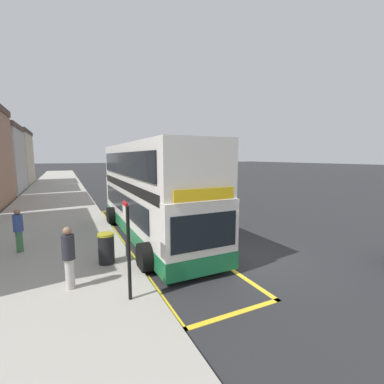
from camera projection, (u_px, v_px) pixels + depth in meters
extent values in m
plane|color=#28282B|center=(111.00, 183.00, 38.57)|extent=(260.00, 260.00, 0.00)
cube|color=#A39E93|center=(57.00, 185.00, 35.52)|extent=(6.00, 76.00, 0.14)
cube|color=white|center=(151.00, 208.00, 12.65)|extent=(2.48, 10.78, 2.30)
cube|color=white|center=(150.00, 164.00, 12.37)|extent=(2.46, 10.57, 1.90)
cube|color=#196B3D|center=(151.00, 225.00, 12.77)|extent=(2.50, 10.80, 0.60)
cube|color=black|center=(150.00, 184.00, 12.50)|extent=(2.51, 9.92, 0.36)
cube|color=black|center=(122.00, 203.00, 12.42)|extent=(0.04, 8.63, 0.90)
cube|color=black|center=(123.00, 164.00, 11.82)|extent=(0.04, 9.49, 1.00)
cube|color=black|center=(205.00, 232.00, 7.80)|extent=(2.19, 0.04, 1.10)
cube|color=yellow|center=(205.00, 194.00, 7.65)|extent=(1.99, 0.04, 0.36)
cylinder|color=black|center=(147.00, 257.00, 8.73)|extent=(0.56, 1.00, 1.00)
cylinder|color=black|center=(216.00, 245.00, 9.89)|extent=(0.56, 1.00, 1.00)
cylinder|color=black|center=(113.00, 216.00, 14.83)|extent=(0.56, 1.00, 1.00)
cylinder|color=black|center=(158.00, 211.00, 15.99)|extent=(0.56, 1.00, 1.00)
cube|color=yellow|center=(121.00, 240.00, 12.09)|extent=(0.16, 14.21, 0.01)
cube|color=yellow|center=(176.00, 233.00, 13.28)|extent=(0.16, 14.21, 0.01)
cube|color=yellow|center=(235.00, 314.00, 6.42)|extent=(2.90, 0.16, 0.01)
cube|color=yellow|center=(121.00, 210.00, 18.94)|extent=(2.90, 0.16, 0.01)
cylinder|color=black|center=(129.00, 254.00, 6.67)|extent=(0.09, 0.09, 2.45)
cube|color=silver|center=(125.00, 212.00, 6.75)|extent=(0.05, 0.42, 0.30)
cube|color=red|center=(125.00, 204.00, 6.73)|extent=(0.05, 0.42, 0.10)
cube|color=black|center=(128.00, 250.00, 6.75)|extent=(0.06, 0.28, 0.40)
cube|color=maroon|center=(124.00, 172.00, 52.99)|extent=(1.76, 4.20, 0.72)
cube|color=black|center=(124.00, 169.00, 52.81)|extent=(1.52, 1.90, 0.60)
cylinder|color=black|center=(118.00, 174.00, 53.79)|extent=(0.22, 0.60, 0.60)
cylinder|color=black|center=(127.00, 174.00, 54.60)|extent=(0.22, 0.60, 0.60)
cylinder|color=black|center=(120.00, 175.00, 51.47)|extent=(0.22, 0.60, 0.60)
cylinder|color=black|center=(130.00, 174.00, 52.28)|extent=(0.22, 0.60, 0.60)
cube|color=maroon|center=(168.00, 190.00, 25.26)|extent=(1.76, 4.20, 0.72)
cube|color=black|center=(168.00, 183.00, 25.08)|extent=(1.52, 1.90, 0.60)
cylinder|color=black|center=(155.00, 192.00, 26.06)|extent=(0.22, 0.60, 0.60)
cylinder|color=black|center=(172.00, 191.00, 26.87)|extent=(0.22, 0.60, 0.60)
cylinder|color=black|center=(164.00, 196.00, 23.74)|extent=(0.22, 0.60, 0.60)
cylinder|color=black|center=(182.00, 195.00, 24.55)|extent=(0.22, 0.60, 0.60)
cylinder|color=#3F724C|center=(20.00, 242.00, 10.18)|extent=(0.24, 0.24, 0.82)
cylinder|color=#33478C|center=(18.00, 223.00, 10.08)|extent=(0.34, 0.34, 0.65)
sphere|color=#8C664C|center=(17.00, 212.00, 10.02)|extent=(0.22, 0.22, 0.22)
cylinder|color=#B7B2AD|center=(70.00, 274.00, 7.33)|extent=(0.24, 0.24, 0.86)
cylinder|color=#26262D|center=(68.00, 247.00, 7.23)|extent=(0.34, 0.34, 0.68)
sphere|color=#8C664C|center=(67.00, 231.00, 7.17)|extent=(0.23, 0.23, 0.23)
cylinder|color=black|center=(106.00, 249.00, 9.08)|extent=(0.54, 0.54, 0.98)
cylinder|color=#A5991E|center=(106.00, 235.00, 9.01)|extent=(0.56, 0.56, 0.08)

